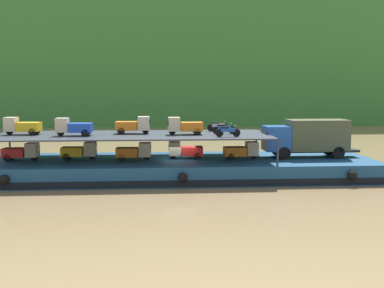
# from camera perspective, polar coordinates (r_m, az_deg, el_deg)

# --- Properties ---
(ground_plane) EXTENTS (400.00, 400.00, 0.00)m
(ground_plane) POSITION_cam_1_polar(r_m,az_deg,el_deg) (36.38, -1.50, -4.24)
(ground_plane) COLOR olive
(hillside_far_bank) EXTENTS (111.50, 33.22, 29.00)m
(hillside_far_bank) POSITION_cam_1_polar(r_m,az_deg,el_deg) (100.92, -3.07, 12.19)
(hillside_far_bank) COLOR #387533
(hillside_far_bank) RESTS_ON ground
(cargo_barge) EXTENTS (30.92, 8.96, 1.50)m
(cargo_barge) POSITION_cam_1_polar(r_m,az_deg,el_deg) (36.22, -1.51, -3.08)
(cargo_barge) COLOR navy
(cargo_barge) RESTS_ON ground
(covered_lorry) EXTENTS (7.88, 2.36, 3.10)m
(covered_lorry) POSITION_cam_1_polar(r_m,az_deg,el_deg) (37.97, 14.47, 0.89)
(covered_lorry) COLOR #1E4C99
(covered_lorry) RESTS_ON cargo_barge
(cargo_rack) EXTENTS (21.72, 7.60, 2.00)m
(cargo_rack) POSITION_cam_1_polar(r_m,az_deg,el_deg) (35.93, -7.59, 1.11)
(cargo_rack) COLOR #2D333D
(cargo_rack) RESTS_ON cargo_barge
(mini_truck_lower_stern) EXTENTS (2.77, 1.25, 1.38)m
(mini_truck_lower_stern) POSITION_cam_1_polar(r_m,az_deg,el_deg) (37.72, -20.84, -0.92)
(mini_truck_lower_stern) COLOR red
(mini_truck_lower_stern) RESTS_ON cargo_barge
(mini_truck_lower_aft) EXTENTS (2.75, 1.22, 1.38)m
(mini_truck_lower_aft) POSITION_cam_1_polar(r_m,az_deg,el_deg) (36.95, -14.06, -0.83)
(mini_truck_lower_aft) COLOR gold
(mini_truck_lower_aft) RESTS_ON cargo_barge
(mini_truck_lower_mid) EXTENTS (2.77, 1.25, 1.38)m
(mini_truck_lower_mid) POSITION_cam_1_polar(r_m,az_deg,el_deg) (35.75, -7.32, -0.93)
(mini_truck_lower_mid) COLOR orange
(mini_truck_lower_mid) RESTS_ON cargo_barge
(mini_truck_lower_fore) EXTENTS (2.74, 1.21, 1.38)m
(mini_truck_lower_fore) POSITION_cam_1_polar(r_m,az_deg,el_deg) (36.20, -0.90, -0.78)
(mini_truck_lower_fore) COLOR red
(mini_truck_lower_fore) RESTS_ON cargo_barge
(mini_truck_lower_bow) EXTENTS (2.79, 1.28, 1.38)m
(mini_truck_lower_bow) POSITION_cam_1_polar(r_m,az_deg,el_deg) (36.20, 6.31, -0.82)
(mini_truck_lower_bow) COLOR orange
(mini_truck_lower_bow) RESTS_ON cargo_barge
(mini_truck_upper_stern) EXTENTS (2.79, 1.29, 1.38)m
(mini_truck_upper_stern) POSITION_cam_1_polar(r_m,az_deg,el_deg) (37.85, -20.79, 2.16)
(mini_truck_upper_stern) COLOR gold
(mini_truck_upper_stern) RESTS_ON cargo_rack
(mini_truck_upper_mid) EXTENTS (2.77, 1.25, 1.38)m
(mini_truck_upper_mid) POSITION_cam_1_polar(r_m,az_deg,el_deg) (35.72, -14.83, 2.12)
(mini_truck_upper_mid) COLOR #1E47B7
(mini_truck_upper_mid) RESTS_ON cargo_rack
(mini_truck_upper_fore) EXTENTS (2.75, 1.22, 1.38)m
(mini_truck_upper_fore) POSITION_cam_1_polar(r_m,az_deg,el_deg) (36.60, -7.46, 2.40)
(mini_truck_upper_fore) COLOR orange
(mini_truck_upper_fore) RESTS_ON cargo_rack
(mini_truck_upper_bow) EXTENTS (2.79, 1.28, 1.38)m
(mini_truck_upper_bow) POSITION_cam_1_polar(r_m,az_deg,el_deg) (35.51, -0.95, 2.32)
(mini_truck_upper_bow) COLOR orange
(mini_truck_upper_bow) RESTS_ON cargo_rack
(motorcycle_upper_port) EXTENTS (1.90, 0.55, 0.87)m
(motorcycle_upper_port) POSITION_cam_1_polar(r_m,az_deg,el_deg) (33.89, 4.55, 1.64)
(motorcycle_upper_port) COLOR black
(motorcycle_upper_port) RESTS_ON cargo_rack
(motorcycle_upper_centre) EXTENTS (1.90, 0.55, 0.87)m
(motorcycle_upper_centre) POSITION_cam_1_polar(r_m,az_deg,el_deg) (36.14, 4.07, 1.97)
(motorcycle_upper_centre) COLOR black
(motorcycle_upper_centre) RESTS_ON cargo_rack
(motorcycle_upper_stbd) EXTENTS (1.90, 0.55, 0.87)m
(motorcycle_upper_stbd) POSITION_cam_1_polar(r_m,az_deg,el_deg) (38.38, 3.34, 2.27)
(motorcycle_upper_stbd) COLOR black
(motorcycle_upper_stbd) RESTS_ON cargo_rack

